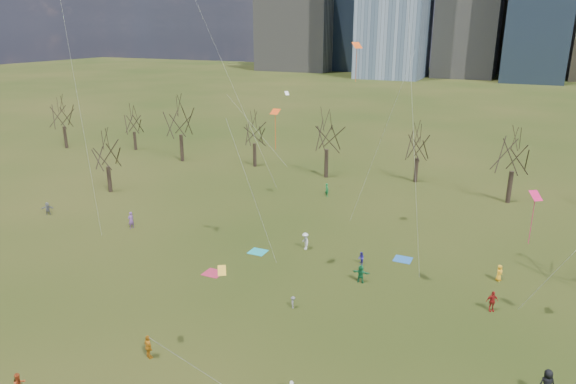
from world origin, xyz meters
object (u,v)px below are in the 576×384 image
at_px(blanket_teal, 258,252).
at_px(blanket_navy, 403,259).
at_px(person_4, 148,347).
at_px(blanket_crimson, 213,273).

xyz_separation_m(blanket_teal, blanket_navy, (12.92, 4.15, 0.00)).
distance_m(blanket_navy, person_4, 24.51).
height_order(blanket_teal, person_4, person_4).
height_order(blanket_teal, blanket_crimson, same).
bearing_deg(blanket_crimson, blanket_navy, 33.99).
distance_m(blanket_crimson, person_4, 12.23).
height_order(blanket_crimson, person_4, person_4).
height_order(blanket_navy, blanket_crimson, same).
distance_m(blanket_navy, blanket_crimson, 17.34).
bearing_deg(person_4, blanket_teal, -59.86).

